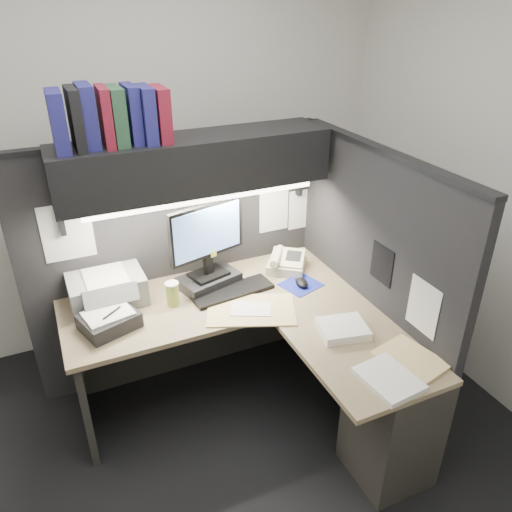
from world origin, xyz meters
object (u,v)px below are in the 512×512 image
object	(u,v)px
monitor	(208,255)
telephone	(287,262)
coffee_cup	(173,295)
overhead_shelf	(195,163)
keyboard	(232,291)
printer	(106,286)
desk	(299,376)
notebook_stack	(109,321)

from	to	relation	value
monitor	telephone	distance (m)	0.56
telephone	coffee_cup	size ratio (longest dim) A/B	1.76
overhead_shelf	telephone	bearing A→B (deg)	-7.89
keyboard	printer	distance (m)	0.75
monitor	keyboard	bearing A→B (deg)	-70.39
desk	telephone	bearing A→B (deg)	68.55
desk	keyboard	distance (m)	0.64
overhead_shelf	monitor	size ratio (longest dim) A/B	2.86
desk	monitor	world-z (taller)	monitor
notebook_stack	desk	bearing A→B (deg)	-28.23
printer	monitor	bearing A→B (deg)	-11.00
monitor	printer	size ratio (longest dim) A/B	1.28
desk	coffee_cup	size ratio (longest dim) A/B	12.28
overhead_shelf	notebook_stack	distance (m)	0.99
overhead_shelf	printer	xyz separation A→B (m)	(-0.57, 0.04, -0.69)
desk	notebook_stack	xyz separation A→B (m)	(-0.92, 0.49, 0.33)
keyboard	notebook_stack	size ratio (longest dim) A/B	1.77
desk	keyboard	xyz separation A→B (m)	(-0.18, 0.54, 0.30)
telephone	coffee_cup	xyz separation A→B (m)	(-0.80, -0.11, 0.02)
desk	overhead_shelf	world-z (taller)	overhead_shelf
desk	printer	size ratio (longest dim) A/B	4.01
keyboard	overhead_shelf	bearing A→B (deg)	114.97
desk	monitor	xyz separation A→B (m)	(-0.27, 0.68, 0.50)
keyboard	telephone	distance (m)	0.46
overhead_shelf	keyboard	world-z (taller)	overhead_shelf
telephone	notebook_stack	size ratio (longest dim) A/B	0.86
monitor	notebook_stack	world-z (taller)	monitor
overhead_shelf	telephone	size ratio (longest dim) A/B	6.37
printer	notebook_stack	xyz separation A→B (m)	(-0.04, -0.30, -0.04)
coffee_cup	notebook_stack	size ratio (longest dim) A/B	0.49
notebook_stack	printer	bearing A→B (deg)	82.40
coffee_cup	notebook_stack	bearing A→B (deg)	-169.07
telephone	desk	bearing A→B (deg)	-74.62
overhead_shelf	telephone	world-z (taller)	overhead_shelf
keyboard	printer	bearing A→B (deg)	154.72
overhead_shelf	keyboard	size ratio (longest dim) A/B	3.09
monitor	notebook_stack	size ratio (longest dim) A/B	1.92
keyboard	notebook_stack	world-z (taller)	notebook_stack
overhead_shelf	desk	bearing A→B (deg)	-68.21
desk	monitor	size ratio (longest dim) A/B	3.13
monitor	printer	bearing A→B (deg)	154.58
overhead_shelf	monitor	xyz separation A→B (m)	(0.03, -0.07, -0.55)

